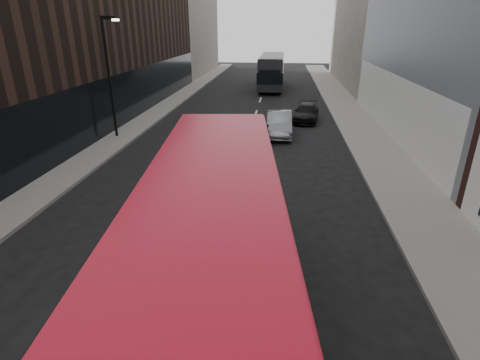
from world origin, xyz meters
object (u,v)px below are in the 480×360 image
(car_b, at_px, (279,124))
(car_c, at_px, (306,113))
(grey_bus, at_px, (272,71))
(car_a, at_px, (258,135))
(street_lamp, at_px, (110,70))
(red_bus, at_px, (212,280))

(car_b, xyz_separation_m, car_c, (1.96, 4.10, -0.13))
(grey_bus, height_order, car_b, grey_bus)
(car_a, relative_size, car_c, 0.85)
(street_lamp, bearing_deg, car_b, 10.58)
(car_c, bearing_deg, red_bus, -89.95)
(street_lamp, xyz_separation_m, car_c, (12.12, 6.00, -3.57))
(street_lamp, height_order, car_c, street_lamp)
(red_bus, height_order, car_a, red_bus)
(street_lamp, bearing_deg, car_a, -2.82)
(street_lamp, relative_size, car_a, 1.95)
(street_lamp, xyz_separation_m, red_bus, (9.11, -16.55, -1.79))
(car_b, bearing_deg, grey_bus, 92.44)
(grey_bus, xyz_separation_m, car_a, (-0.08, -21.82, -1.30))
(car_c, bearing_deg, street_lamp, -146.02)
(red_bus, height_order, grey_bus, red_bus)
(street_lamp, distance_m, car_b, 10.89)
(grey_bus, bearing_deg, red_bus, -89.53)
(red_bus, bearing_deg, car_c, 76.38)
(red_bus, relative_size, grey_bus, 0.98)
(street_lamp, relative_size, car_b, 1.55)
(grey_bus, relative_size, car_b, 2.46)
(car_b, relative_size, car_c, 1.07)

